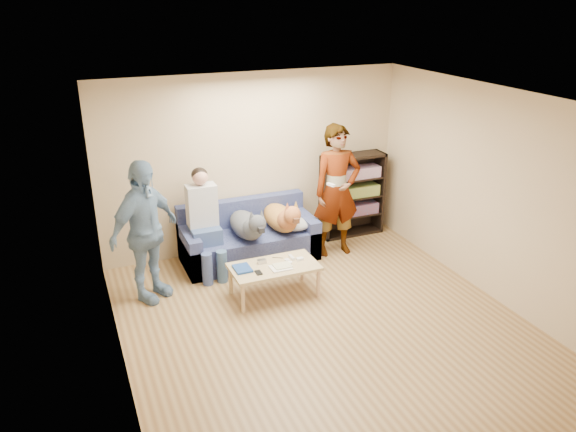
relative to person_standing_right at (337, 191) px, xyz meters
name	(u,v)px	position (x,y,z in m)	size (l,w,h in m)	color
ground	(328,328)	(-1.00, -1.80, -0.96)	(5.00, 5.00, 0.00)	brown
ceiling	(335,102)	(-1.00, -1.80, 1.64)	(5.00, 5.00, 0.00)	white
wall_back	(254,163)	(-1.00, 0.70, 0.34)	(4.50, 4.50, 0.00)	tan
wall_front	(495,354)	(-1.00, -4.30, 0.34)	(4.50, 4.50, 0.00)	tan
wall_left	(113,260)	(-3.25, -1.80, 0.34)	(5.00, 5.00, 0.00)	tan
wall_right	(497,197)	(1.25, -1.80, 0.34)	(5.00, 5.00, 0.00)	tan
blanket	(296,224)	(-0.59, 0.09, -0.46)	(0.45, 0.38, 0.16)	#A1A2A6
person_standing_right	(337,191)	(0.00, 0.00, 0.00)	(0.70, 0.46, 1.92)	gray
person_standing_left	(145,232)	(-2.76, -0.29, -0.06)	(1.05, 0.44, 1.80)	#7CA5C6
held_controller	(331,185)	(-0.20, -0.20, 0.18)	(0.04, 0.13, 0.03)	white
notebook_blue	(242,268)	(-1.70, -0.80, -0.53)	(0.20, 0.26, 0.03)	navy
papers	(281,268)	(-1.25, -0.95, -0.53)	(0.26, 0.20, 0.01)	white
magazine	(282,266)	(-1.22, -0.93, -0.52)	(0.22, 0.17, 0.01)	beige
camera_silver	(262,261)	(-1.42, -0.73, -0.52)	(0.11, 0.06, 0.05)	#B1B0B5
controller_a	(292,257)	(-1.02, -0.75, -0.53)	(0.04, 0.13, 0.03)	silver
controller_b	(300,259)	(-0.94, -0.83, -0.53)	(0.09, 0.06, 0.03)	white
headphone_cup_a	(289,263)	(-1.10, -0.87, -0.53)	(0.07, 0.07, 0.02)	white
headphone_cup_b	(287,260)	(-1.10, -0.79, -0.53)	(0.07, 0.07, 0.02)	silver
pen_orange	(277,271)	(-1.32, -1.01, -0.54)	(0.01, 0.01, 0.14)	orange
pen_black	(278,258)	(-1.18, -0.67, -0.54)	(0.01, 0.01, 0.14)	black
wallet	(259,273)	(-1.55, -0.97, -0.53)	(0.07, 0.12, 0.01)	black
sofa	(248,240)	(-1.25, 0.30, -0.68)	(1.90, 0.85, 0.82)	#515B93
person_seated	(204,218)	(-1.91, 0.17, -0.19)	(0.40, 0.73, 1.47)	#3A5B81
dog_gray	(248,225)	(-1.33, 0.05, -0.34)	(0.38, 1.24, 0.56)	#52575E
dog_tan	(282,218)	(-0.80, 0.12, -0.34)	(0.39, 1.16, 0.57)	#AF6A35
coffee_table	(274,269)	(-1.30, -0.85, -0.59)	(1.10, 0.60, 0.42)	tan
bookshelf	(352,193)	(0.55, 0.53, -0.28)	(1.00, 0.34, 1.30)	black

